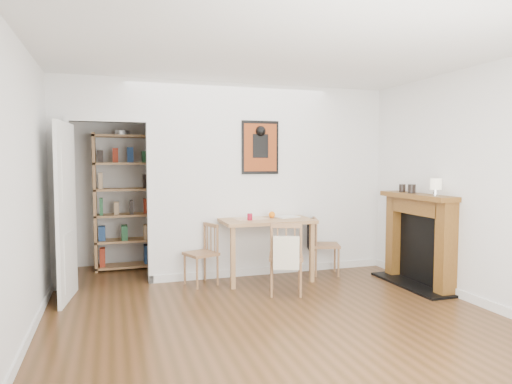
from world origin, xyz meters
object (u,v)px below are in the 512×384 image
object	(u,v)px
fireplace	(419,237)
notebook	(287,217)
chair_left	(201,254)
ceramic_jar_a	(412,189)
ceramic_jar_b	(402,188)
orange_fruit	(272,215)
red_glass	(250,217)
dining_table	(265,226)
bookshelf	(124,202)
chair_right	(324,245)
chair_front	(286,257)
mantel_lamp	(436,185)

from	to	relation	value
fireplace	notebook	xyz separation A→B (m)	(-1.45, 0.90, 0.20)
chair_left	notebook	world-z (taller)	notebook
ceramic_jar_a	ceramic_jar_b	bearing A→B (deg)	84.52
orange_fruit	chair_left	bearing A→B (deg)	-176.63
red_glass	ceramic_jar_a	xyz separation A→B (m)	(1.94, -0.67, 0.36)
dining_table	notebook	world-z (taller)	notebook
fireplace	bookshelf	bearing A→B (deg)	149.87
bookshelf	ceramic_jar_b	distance (m)	3.89
dining_table	chair_left	distance (m)	0.92
bookshelf	ceramic_jar_b	size ratio (longest dim) A/B	19.16
dining_table	ceramic_jar_a	world-z (taller)	ceramic_jar_a
chair_left	red_glass	distance (m)	0.78
chair_right	orange_fruit	bearing A→B (deg)	176.98
fireplace	ceramic_jar_b	size ratio (longest dim) A/B	12.20
fireplace	red_glass	world-z (taller)	fireplace
chair_front	ceramic_jar_b	world-z (taller)	ceramic_jar_b
orange_fruit	mantel_lamp	bearing A→B (deg)	-37.83
chair_right	mantel_lamp	world-z (taller)	mantel_lamp
chair_right	notebook	world-z (taller)	notebook
chair_front	ceramic_jar_b	size ratio (longest dim) A/B	8.42
bookshelf	orange_fruit	size ratio (longest dim) A/B	22.46
dining_table	fireplace	world-z (taller)	fireplace
chair_left	notebook	xyz separation A→B (m)	(1.18, 0.06, 0.43)
dining_table	mantel_lamp	bearing A→B (deg)	-35.11
red_glass	notebook	distance (m)	0.57
chair_right	red_glass	bearing A→B (deg)	-175.44
red_glass	fireplace	bearing A→B (deg)	-20.91
fireplace	orange_fruit	size ratio (longest dim) A/B	14.29
chair_left	chair_front	bearing A→B (deg)	-38.31
ceramic_jar_a	chair_right	bearing A→B (deg)	137.76
bookshelf	dining_table	bearing A→B (deg)	-34.15
orange_fruit	bookshelf	bearing A→B (deg)	148.34
fireplace	notebook	size ratio (longest dim) A/B	4.11
fireplace	mantel_lamp	world-z (taller)	mantel_lamp
red_glass	notebook	xyz separation A→B (m)	(0.56, 0.13, -0.04)
fireplace	mantel_lamp	xyz separation A→B (m)	(-0.06, -0.35, 0.67)
chair_left	bookshelf	xyz separation A→B (m)	(-0.89, 1.21, 0.58)
bookshelf	orange_fruit	bearing A→B (deg)	-31.66
chair_front	bookshelf	xyz separation A→B (m)	(-1.77, 1.90, 0.53)
chair_right	bookshelf	xyz separation A→B (m)	(-2.62, 1.19, 0.56)
orange_fruit	mantel_lamp	size ratio (longest dim) A/B	0.43
red_glass	orange_fruit	xyz separation A→B (m)	(0.35, 0.13, 0.00)
chair_front	ceramic_jar_a	bearing A→B (deg)	-1.65
orange_fruit	notebook	distance (m)	0.21
chair_front	notebook	distance (m)	0.90
chair_left	ceramic_jar_b	distance (m)	2.77
ceramic_jar_a	ceramic_jar_b	size ratio (longest dim) A/B	1.10
chair_front	orange_fruit	world-z (taller)	orange_fruit
chair_right	mantel_lamp	distance (m)	1.71
notebook	mantel_lamp	xyz separation A→B (m)	(1.39, -1.25, 0.47)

